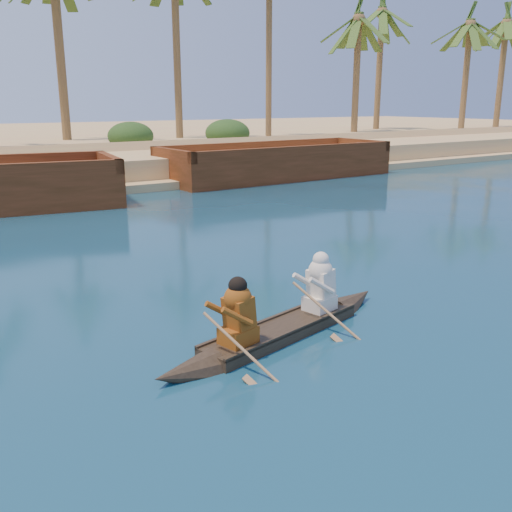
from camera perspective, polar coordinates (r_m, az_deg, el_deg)
canoe at (r=9.66m, az=2.60°, el=-6.42°), size 5.33×1.82×1.46m
barge_right at (r=29.93m, az=2.14°, el=9.21°), size 12.38×4.34×2.05m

